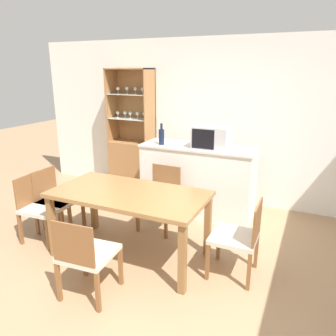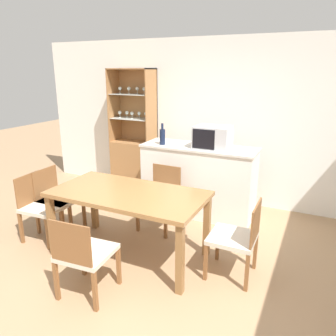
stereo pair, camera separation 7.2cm
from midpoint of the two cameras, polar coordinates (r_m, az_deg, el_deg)
ground_plane at (r=3.42m, az=-3.69°, el=-20.50°), size 18.00×18.00×0.00m
wall_back at (r=5.23m, az=10.38°, el=7.77°), size 6.80×0.06×2.55m
kitchen_counter at (r=4.81m, az=5.68°, el=-2.16°), size 1.65×0.57×1.03m
display_cabinet at (r=5.78m, az=-5.55°, el=2.04°), size 0.75×0.39×2.09m
dining_table at (r=3.67m, az=-6.35°, el=-5.46°), size 1.71×0.88×0.78m
dining_chair_side_right_far at (r=3.47m, az=12.47°, el=-11.75°), size 0.46×0.46×0.83m
dining_chair_head_far at (r=4.39m, az=-0.83°, el=-5.05°), size 0.47×0.47×0.83m
dining_chair_side_left_far at (r=4.56m, az=-18.32°, el=-5.12°), size 0.47×0.47×0.83m
dining_chair_head_near at (r=3.21m, az=-13.76°, el=-14.34°), size 0.49×0.49×0.83m
dining_chair_side_left_near at (r=4.39m, az=-20.70°, el=-6.23°), size 0.49×0.49×0.83m
microwave at (r=4.56m, az=8.23°, el=5.34°), size 0.49×0.38×0.30m
wine_bottle at (r=4.74m, az=-0.55°, el=5.55°), size 0.08×0.08×0.31m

